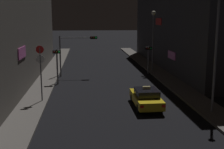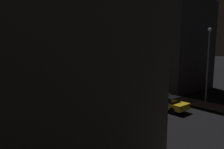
% 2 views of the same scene
% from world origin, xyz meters
% --- Properties ---
extents(sidewalk_left, '(2.15, 55.03, 0.17)m').
position_xyz_m(sidewalk_left, '(-6.49, 25.52, 0.08)').
color(sidewalk_left, '#5B5651').
rests_on(sidewalk_left, ground_plane).
extents(sidewalk_right, '(2.15, 55.03, 0.17)m').
position_xyz_m(sidewalk_right, '(6.49, 25.52, 0.08)').
color(sidewalk_right, '#5B5651').
rests_on(sidewalk_right, ground_plane).
extents(building_facade_right, '(9.94, 31.89, 13.30)m').
position_xyz_m(building_facade_right, '(12.50, 28.76, 6.65)').
color(building_facade_right, '#333338').
rests_on(building_facade_right, ground_plane).
extents(taxi, '(1.83, 4.46, 1.62)m').
position_xyz_m(taxi, '(2.08, 10.59, 0.74)').
color(taxi, yellow).
rests_on(taxi, ground_plane).
extents(traffic_light_overhead, '(4.30, 0.42, 4.65)m').
position_xyz_m(traffic_light_overhead, '(-3.44, 23.19, 3.43)').
color(traffic_light_overhead, slate).
rests_on(traffic_light_overhead, ground_plane).
extents(traffic_light_left_kerb, '(0.80, 0.42, 3.54)m').
position_xyz_m(traffic_light_left_kerb, '(-5.17, 19.11, 2.55)').
color(traffic_light_left_kerb, slate).
rests_on(traffic_light_left_kerb, ground_plane).
extents(traffic_light_right_kerb, '(0.80, 0.42, 3.31)m').
position_xyz_m(traffic_light_right_kerb, '(5.17, 23.93, 2.40)').
color(traffic_light_right_kerb, slate).
rests_on(traffic_light_right_kerb, ground_plane).
extents(sign_pole_left, '(0.63, 0.10, 4.35)m').
position_xyz_m(sign_pole_left, '(-5.84, 12.58, 2.82)').
color(sign_pole_left, slate).
rests_on(sign_pole_left, sidewalk_left).
extents(street_lamp_near_block, '(0.38, 0.38, 8.16)m').
position_xyz_m(street_lamp_near_block, '(6.32, 8.60, 4.94)').
color(street_lamp_near_block, slate).
rests_on(street_lamp_near_block, sidewalk_right).
extents(street_lamp_far_block, '(0.55, 0.55, 7.27)m').
position_xyz_m(street_lamp_far_block, '(5.97, 25.16, 5.31)').
color(street_lamp_far_block, slate).
rests_on(street_lamp_far_block, sidewalk_right).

